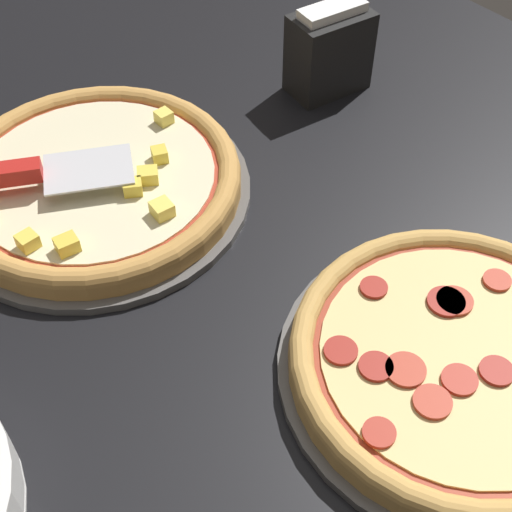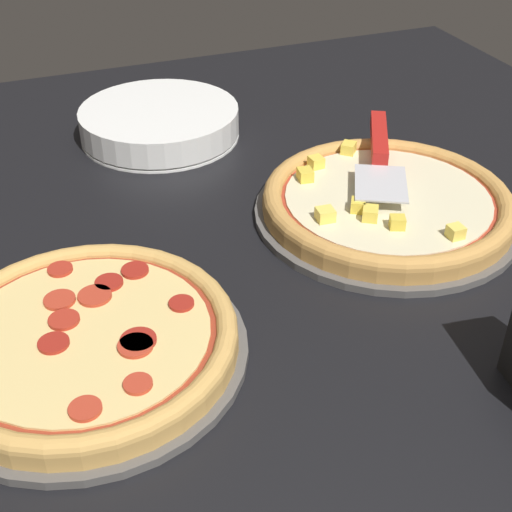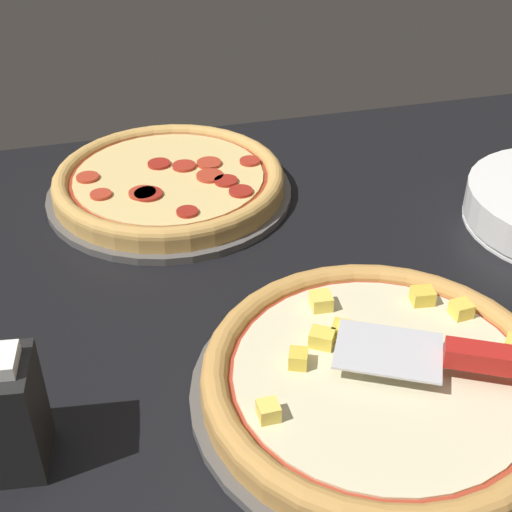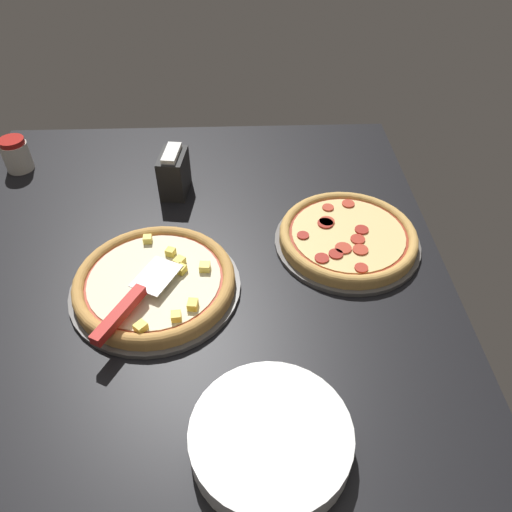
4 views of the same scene
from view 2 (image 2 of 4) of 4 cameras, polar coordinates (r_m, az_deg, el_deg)
The scene contains 7 objects.
ground_plane at distance 96.93cm, azimuth 7.40°, elevation 1.61°, with size 138.17×115.28×3.60cm, color black.
pizza_pan_front at distance 98.34cm, azimuth 10.26°, elevation 3.44°, with size 35.60×35.60×1.00cm, color #565451.
pizza_front at distance 97.31cm, azimuth 10.35°, elevation 4.44°, with size 33.47×33.47×3.79cm.
pizza_pan_back at distance 76.72cm, azimuth -13.28°, elevation -7.48°, with size 33.41×33.41×1.00cm, color #565451.
pizza_back at distance 75.42cm, azimuth -13.47°, elevation -6.35°, with size 31.41×31.41×3.00cm.
serving_spatula at distance 104.40cm, azimuth 9.84°, elevation 8.67°, with size 23.49×15.21×2.00cm.
plate_stack at distance 118.66cm, azimuth -7.72°, elevation 10.53°, with size 25.70×25.70×4.90cm.
Camera 2 is at (-70.25, 40.50, 51.31)cm, focal length 50.00 mm.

